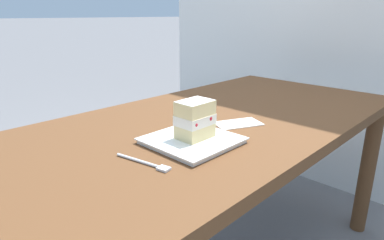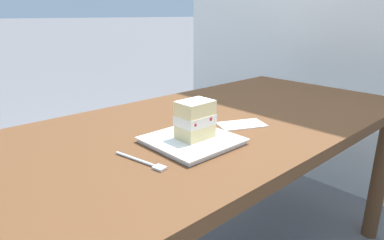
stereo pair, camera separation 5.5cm
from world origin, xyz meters
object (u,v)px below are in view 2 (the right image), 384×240
dessert_fork (143,162)px  cake_slice (195,119)px  paper_napkin (241,125)px  patio_table (218,141)px  dessert_plate (192,141)px

dessert_fork → cake_slice: bearing=-175.9°
cake_slice → paper_napkin: 0.24m
patio_table → paper_napkin: 0.14m
patio_table → dessert_plate: 0.28m
patio_table → paper_napkin: bearing=89.0°
dessert_plate → paper_napkin: bearing=-177.8°
patio_table → dessert_fork: (0.42, 0.13, 0.09)m
dessert_plate → dessert_fork: dessert_plate is taller
cake_slice → dessert_fork: (0.20, 0.01, -0.07)m
cake_slice → dessert_plate: bearing=-11.8°
patio_table → dessert_fork: size_ratio=9.57×
paper_napkin → dessert_fork: bearing=3.4°
patio_table → dessert_fork: bearing=17.1°
dessert_plate → paper_napkin: (-0.24, -0.01, -0.01)m
patio_table → cake_slice: cake_slice is taller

